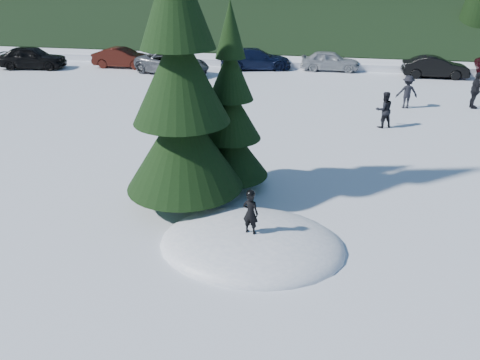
% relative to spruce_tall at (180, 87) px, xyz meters
% --- Properties ---
extents(ground, '(200.00, 200.00, 0.00)m').
position_rel_spruce_tall_xyz_m(ground, '(2.20, -1.80, -3.32)').
color(ground, white).
rests_on(ground, ground).
extents(snow_mound, '(4.48, 3.52, 0.96)m').
position_rel_spruce_tall_xyz_m(snow_mound, '(2.20, -1.80, -3.32)').
color(snow_mound, white).
rests_on(snow_mound, ground).
extents(spruce_tall, '(3.20, 3.20, 8.60)m').
position_rel_spruce_tall_xyz_m(spruce_tall, '(0.00, 0.00, 0.00)').
color(spruce_tall, black).
rests_on(spruce_tall, ground).
extents(spruce_short, '(2.20, 2.20, 5.37)m').
position_rel_spruce_tall_xyz_m(spruce_short, '(1.00, 1.40, -1.22)').
color(spruce_short, black).
rests_on(spruce_short, ground).
extents(child_skier, '(0.42, 0.32, 1.02)m').
position_rel_spruce_tall_xyz_m(child_skier, '(2.20, -2.01, -2.33)').
color(child_skier, black).
rests_on(child_skier, snow_mound).
extents(adult_0, '(0.90, 0.83, 1.50)m').
position_rel_spruce_tall_xyz_m(adult_0, '(5.94, 8.37, -2.57)').
color(adult_0, black).
rests_on(adult_0, ground).
extents(adult_1, '(0.48, 1.03, 1.71)m').
position_rel_spruce_tall_xyz_m(adult_1, '(10.39, 12.28, -2.47)').
color(adult_1, black).
rests_on(adult_1, ground).
extents(adult_2, '(1.07, 0.71, 1.54)m').
position_rel_spruce_tall_xyz_m(adult_2, '(7.25, 11.70, -2.55)').
color(adult_2, black).
rests_on(adult_2, ground).
extents(car_0, '(4.56, 2.38, 1.48)m').
position_rel_spruce_tall_xyz_m(car_0, '(-15.95, 16.91, -2.58)').
color(car_0, black).
rests_on(car_0, ground).
extents(car_1, '(3.94, 1.38, 1.30)m').
position_rel_spruce_tall_xyz_m(car_1, '(-10.22, 18.47, -2.67)').
color(car_1, black).
rests_on(car_1, ground).
extents(car_2, '(5.46, 4.03, 1.38)m').
position_rel_spruce_tall_xyz_m(car_2, '(-6.25, 17.07, -2.63)').
color(car_2, '#54575D').
rests_on(car_2, ground).
extents(car_3, '(4.97, 2.98, 1.35)m').
position_rel_spruce_tall_xyz_m(car_3, '(-1.37, 19.65, -2.65)').
color(car_3, black).
rests_on(car_3, ground).
extents(car_4, '(3.76, 1.53, 1.28)m').
position_rel_spruce_tall_xyz_m(car_4, '(3.45, 20.14, -2.68)').
color(car_4, '#989DA1').
rests_on(car_4, ground).
extents(car_5, '(3.86, 1.38, 1.27)m').
position_rel_spruce_tall_xyz_m(car_5, '(9.78, 19.22, -2.69)').
color(car_5, black).
rests_on(car_5, ground).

